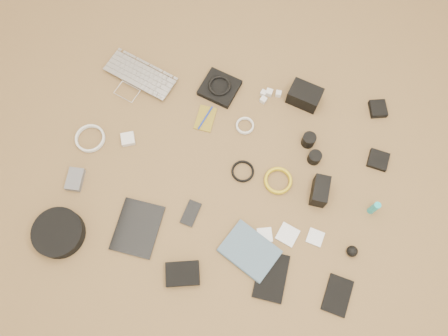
% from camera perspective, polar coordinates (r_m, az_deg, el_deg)
% --- Properties ---
extents(laptop, '(0.41, 0.34, 0.03)m').
position_cam_1_polar(laptop, '(2.20, -11.57, 10.84)').
color(laptop, '#BDBDC1').
rests_on(laptop, ground).
extents(headphone_pouch, '(0.20, 0.19, 0.03)m').
position_cam_1_polar(headphone_pouch, '(2.14, -0.57, 10.43)').
color(headphone_pouch, black).
rests_on(headphone_pouch, ground).
extents(headphones, '(0.13, 0.13, 0.01)m').
position_cam_1_polar(headphones, '(2.12, -0.58, 10.72)').
color(headphones, black).
rests_on(headphones, headphone_pouch).
extents(charger_a, '(0.03, 0.03, 0.02)m').
position_cam_1_polar(charger_a, '(2.14, 5.19, 9.71)').
color(charger_a, silver).
rests_on(charger_a, ground).
extents(charger_b, '(0.03, 0.03, 0.02)m').
position_cam_1_polar(charger_b, '(2.15, 7.12, 9.61)').
color(charger_b, silver).
rests_on(charger_b, ground).
extents(charger_c, '(0.03, 0.03, 0.03)m').
position_cam_1_polar(charger_c, '(2.14, 5.92, 9.79)').
color(charger_c, silver).
rests_on(charger_c, ground).
extents(charger_d, '(0.04, 0.04, 0.03)m').
position_cam_1_polar(charger_d, '(2.12, 5.16, 8.85)').
color(charger_d, silver).
rests_on(charger_d, ground).
extents(dslr_camera, '(0.17, 0.13, 0.09)m').
position_cam_1_polar(dslr_camera, '(2.12, 10.49, 9.26)').
color(dslr_camera, black).
rests_on(dslr_camera, ground).
extents(lens_pouch, '(0.10, 0.10, 0.03)m').
position_cam_1_polar(lens_pouch, '(2.21, 19.46, 7.31)').
color(lens_pouch, black).
rests_on(lens_pouch, ground).
extents(notebook_olive, '(0.08, 0.13, 0.01)m').
position_cam_1_polar(notebook_olive, '(2.08, -2.44, 6.48)').
color(notebook_olive, olive).
rests_on(notebook_olive, ground).
extents(pen_blue, '(0.04, 0.13, 0.01)m').
position_cam_1_polar(pen_blue, '(2.07, -2.45, 6.57)').
color(pen_blue, '#122897').
rests_on(pen_blue, notebook_olive).
extents(cable_white_a, '(0.11, 0.11, 0.01)m').
position_cam_1_polar(cable_white_a, '(2.06, 2.74, 5.49)').
color(cable_white_a, silver).
rests_on(cable_white_a, ground).
extents(lens_a, '(0.07, 0.07, 0.07)m').
position_cam_1_polar(lens_a, '(2.04, 11.00, 3.60)').
color(lens_a, black).
rests_on(lens_a, ground).
extents(lens_b, '(0.07, 0.07, 0.05)m').
position_cam_1_polar(lens_b, '(2.02, 11.74, 1.37)').
color(lens_b, black).
rests_on(lens_b, ground).
extents(card_reader, '(0.10, 0.10, 0.02)m').
position_cam_1_polar(card_reader, '(2.11, 19.50, 1.00)').
color(card_reader, black).
rests_on(card_reader, ground).
extents(power_brick, '(0.08, 0.08, 0.03)m').
position_cam_1_polar(power_brick, '(2.07, -12.43, 3.71)').
color(power_brick, silver).
rests_on(power_brick, ground).
extents(cable_white_b, '(0.14, 0.14, 0.01)m').
position_cam_1_polar(cable_white_b, '(2.13, -17.04, 3.66)').
color(cable_white_b, silver).
rests_on(cable_white_b, ground).
extents(cable_black, '(0.11, 0.11, 0.01)m').
position_cam_1_polar(cable_black, '(1.98, 2.46, -0.48)').
color(cable_black, black).
rests_on(cable_black, ground).
extents(cable_yellow, '(0.13, 0.13, 0.01)m').
position_cam_1_polar(cable_yellow, '(1.97, 7.05, -1.71)').
color(cable_yellow, gold).
rests_on(cable_yellow, ground).
extents(flash, '(0.07, 0.12, 0.09)m').
position_cam_1_polar(flash, '(1.95, 12.42, -2.94)').
color(flash, black).
rests_on(flash, ground).
extents(lens_cleaner, '(0.03, 0.03, 0.10)m').
position_cam_1_polar(lens_cleaner, '(1.99, 19.00, -4.96)').
color(lens_cleaner, '#1AA1A9').
rests_on(lens_cleaner, ground).
extents(battery_charger, '(0.08, 0.11, 0.03)m').
position_cam_1_polar(battery_charger, '(2.07, -18.88, -1.42)').
color(battery_charger, '#58595D').
rests_on(battery_charger, ground).
extents(tablet, '(0.19, 0.24, 0.01)m').
position_cam_1_polar(tablet, '(1.94, -11.22, -7.68)').
color(tablet, black).
rests_on(tablet, ground).
extents(phone, '(0.08, 0.12, 0.01)m').
position_cam_1_polar(phone, '(1.93, -4.35, -5.91)').
color(phone, black).
rests_on(phone, ground).
extents(filter_case_left, '(0.08, 0.08, 0.01)m').
position_cam_1_polar(filter_case_left, '(1.91, 5.34, -8.73)').
color(filter_case_left, silver).
rests_on(filter_case_left, ground).
extents(filter_case_mid, '(0.10, 0.10, 0.01)m').
position_cam_1_polar(filter_case_mid, '(1.92, 8.30, -8.62)').
color(filter_case_mid, silver).
rests_on(filter_case_mid, ground).
extents(filter_case_right, '(0.08, 0.08, 0.01)m').
position_cam_1_polar(filter_case_right, '(1.94, 11.83, -8.86)').
color(filter_case_right, silver).
rests_on(filter_case_right, ground).
extents(air_blower, '(0.06, 0.06, 0.05)m').
position_cam_1_polar(air_blower, '(1.95, 16.39, -10.39)').
color(air_blower, black).
rests_on(air_blower, ground).
extents(headphone_case, '(0.23, 0.23, 0.06)m').
position_cam_1_polar(headphone_case, '(2.01, -20.79, -7.92)').
color(headphone_case, black).
rests_on(headphone_case, ground).
extents(drive_case, '(0.16, 0.14, 0.03)m').
position_cam_1_polar(drive_case, '(1.87, -5.42, -13.59)').
color(drive_case, black).
rests_on(drive_case, ground).
extents(paperback, '(0.28, 0.25, 0.02)m').
position_cam_1_polar(paperback, '(1.88, 1.78, -12.81)').
color(paperback, '#435C71').
rests_on(paperback, ground).
extents(notebook_black_a, '(0.13, 0.20, 0.01)m').
position_cam_1_polar(notebook_black_a, '(1.89, 6.19, -13.88)').
color(notebook_black_a, black).
rests_on(notebook_black_a, ground).
extents(notebook_black_b, '(0.12, 0.17, 0.01)m').
position_cam_1_polar(notebook_black_b, '(1.93, 14.59, -15.78)').
color(notebook_black_b, black).
rests_on(notebook_black_b, ground).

